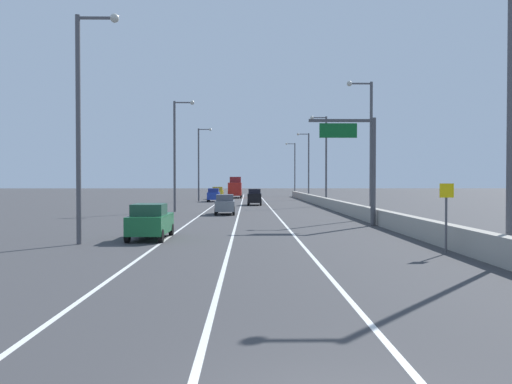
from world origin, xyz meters
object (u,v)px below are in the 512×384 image
Objects in this scene: car_green_2 at (150,221)px; lamp_post_right_third at (324,155)px; lamp_post_right_fifth at (294,166)px; car_gray_4 at (225,204)px; overhead_sign_gantry at (363,158)px; car_yellow_0 at (218,193)px; lamp_post_left_mid at (177,149)px; box_truck at (235,188)px; car_blue_3 at (214,195)px; lamp_post_right_fourth at (307,162)px; lamp_post_left_far at (200,160)px; car_black_1 at (255,197)px; speed_advisory_sign at (446,213)px; lamp_post_right_near at (504,94)px; lamp_post_right_second at (368,141)px; lamp_post_left_near at (83,114)px.

lamp_post_right_third is at bearing 68.55° from car_green_2.
car_gray_4 is at bearing -100.77° from lamp_post_right_fifth.
lamp_post_right_third is at bearing 86.85° from overhead_sign_gantry.
lamp_post_right_fifth is 25.86m from car_yellow_0.
lamp_post_left_mid reaches higher than box_truck.
car_gray_4 is at bearing -84.39° from car_blue_3.
lamp_post_left_mid reaches higher than car_yellow_0.
lamp_post_right_fourth is (0.47, 22.97, 0.00)m from lamp_post_right_third.
car_black_1 is (8.21, -12.75, -5.35)m from lamp_post_left_far.
lamp_post_right_fifth reaches higher than overhead_sign_gantry.
car_blue_3 is (-13.15, 43.60, -3.72)m from overhead_sign_gantry.
speed_advisory_sign reaches higher than car_blue_3.
car_yellow_0 is at bearing 103.48° from overhead_sign_gantry.
overhead_sign_gantry is 1.64× the size of car_blue_3.
lamp_post_right_fourth is (0.32, 68.91, 0.00)m from lamp_post_right_near.
lamp_post_left_mid is 38.36m from car_yellow_0.
car_yellow_0 is at bearing 104.79° from car_black_1.
speed_advisory_sign is 21.27m from lamp_post_right_second.
overhead_sign_gantry is 0.67× the size of lamp_post_right_second.
car_black_1 is at bearing 109.38° from lamp_post_right_second.
car_gray_4 is at bearing 128.55° from overhead_sign_gantry.
lamp_post_right_near is 1.00× the size of lamp_post_right_fourth.
car_blue_3 is at bearing 103.21° from speed_advisory_sign.
car_blue_3 is (-14.92, 60.13, -5.39)m from lamp_post_right_near.
lamp_post_right_second is 40.44m from car_blue_3.
lamp_post_left_near is at bearing -91.85° from lamp_post_left_mid.
lamp_post_right_near is 68.91m from lamp_post_right_fourth.
lamp_post_left_far reaches higher than speed_advisory_sign.
overhead_sign_gantry is at bearing 32.16° from car_green_2.
speed_advisory_sign is 0.27× the size of lamp_post_right_fourth.
lamp_post_left_near is 27.58m from lamp_post_left_mid.
lamp_post_left_near is 54.47m from car_blue_3.
car_blue_3 is at bearing 111.99° from lamp_post_right_second.
car_green_2 is at bearing -147.84° from overhead_sign_gantry.
car_blue_3 is at bearing 106.78° from overhead_sign_gantry.
box_truck reaches higher than car_green_2.
overhead_sign_gantry is at bearing -73.22° from car_blue_3.
car_black_1 is at bearing -57.23° from lamp_post_left_far.
lamp_post_left_far is at bearing -119.08° from lamp_post_right_fifth.
lamp_post_left_far is (-15.72, 58.87, 4.64)m from speed_advisory_sign.
lamp_post_right_fourth is 1.00× the size of lamp_post_left_mid.
speed_advisory_sign is at bearing -12.79° from lamp_post_left_near.
car_blue_3 is 1.07× the size of car_gray_4.
lamp_post_left_mid is 2.66× the size of car_black_1.
speed_advisory_sign is 59.45m from car_blue_3.
box_truck is at bearing 83.92° from lamp_post_left_mid.
lamp_post_right_third is 21.18m from car_blue_3.
lamp_post_right_fifth is 64.03m from car_gray_4.
speed_advisory_sign is at bearing -91.42° from lamp_post_right_fourth.
speed_advisory_sign is 0.66× the size of car_yellow_0.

